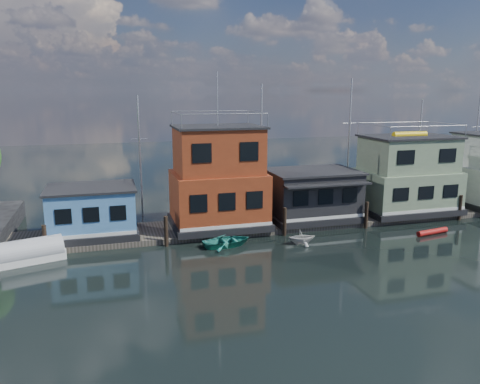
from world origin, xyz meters
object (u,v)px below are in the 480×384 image
object	(u,v)px
houseboat_blue	(92,212)
houseboat_dark	(312,195)
houseboat_red	(218,179)
dinghy_teal	(227,241)
houseboat_green	(407,176)
dinghy_white	(301,237)
tarp_runabout	(31,253)
red_kayak	(432,232)

from	to	relation	value
houseboat_blue	houseboat_dark	distance (m)	17.50
houseboat_red	dinghy_teal	world-z (taller)	houseboat_red
houseboat_red	houseboat_green	bearing A→B (deg)	0.00
houseboat_blue	dinghy_white	distance (m)	15.39
houseboat_blue	houseboat_green	xyz separation A→B (m)	(26.50, 0.00, 1.34)
houseboat_red	houseboat_green	xyz separation A→B (m)	(17.00, 0.00, -0.55)
dinghy_teal	houseboat_green	bearing A→B (deg)	-85.00
houseboat_blue	tarp_runabout	distance (m)	5.41
houseboat_green	red_kayak	world-z (taller)	houseboat_green
houseboat_red	red_kayak	bearing A→B (deg)	-19.97
houseboat_blue	houseboat_dark	world-z (taller)	houseboat_dark
houseboat_dark	red_kayak	size ratio (longest dim) A/B	2.54
houseboat_red	tarp_runabout	xyz separation A→B (m)	(-13.32, -3.49, -3.49)
dinghy_teal	tarp_runabout	world-z (taller)	tarp_runabout
houseboat_red	tarp_runabout	world-z (taller)	houseboat_red
houseboat_red	houseboat_blue	bearing A→B (deg)	-180.00
houseboat_dark	houseboat_green	world-z (taller)	houseboat_green
houseboat_red	dinghy_white	distance (m)	7.89
red_kayak	dinghy_teal	xyz separation A→B (m)	(-15.91, 1.71, 0.15)
houseboat_blue	houseboat_red	bearing A→B (deg)	0.00
houseboat_blue	dinghy_teal	world-z (taller)	houseboat_blue
houseboat_dark	dinghy_teal	distance (m)	9.43
houseboat_blue	houseboat_dark	xyz separation A→B (m)	(17.50, -0.02, 0.21)
houseboat_red	red_kayak	xyz separation A→B (m)	(15.59, -5.66, -3.89)
houseboat_dark	dinghy_teal	size ratio (longest dim) A/B	2.10
tarp_runabout	dinghy_teal	bearing A→B (deg)	-18.68
houseboat_red	tarp_runabout	size ratio (longest dim) A/B	2.74
houseboat_red	dinghy_white	xyz separation A→B (m)	(4.95, -5.01, -3.56)
houseboat_red	dinghy_teal	xyz separation A→B (m)	(-0.31, -3.96, -3.74)
red_kayak	dinghy_white	world-z (taller)	dinghy_white
houseboat_red	dinghy_teal	size ratio (longest dim) A/B	3.37
houseboat_dark	houseboat_green	bearing A→B (deg)	0.12
houseboat_dark	houseboat_blue	bearing A→B (deg)	179.94
houseboat_blue	houseboat_green	world-z (taller)	houseboat_green
houseboat_blue	houseboat_red	world-z (taller)	houseboat_red
houseboat_dark	dinghy_teal	xyz separation A→B (m)	(-8.31, -3.94, -2.05)
red_kayak	houseboat_red	bearing A→B (deg)	150.01
houseboat_green	red_kayak	xyz separation A→B (m)	(-1.41, -5.66, -3.34)
houseboat_red	red_kayak	size ratio (longest dim) A/B	4.07
houseboat_blue	red_kayak	xyz separation A→B (m)	(25.09, -5.66, -1.99)
houseboat_dark	houseboat_green	xyz separation A→B (m)	(9.00, 0.02, 1.13)
houseboat_blue	dinghy_white	bearing A→B (deg)	-19.11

